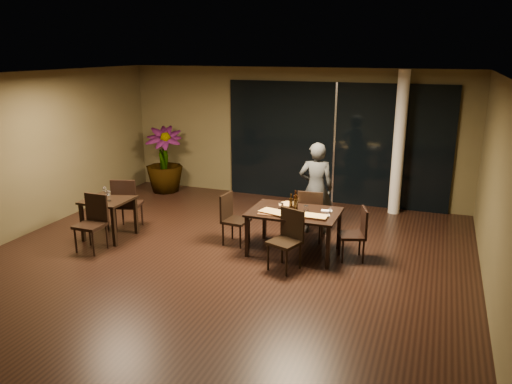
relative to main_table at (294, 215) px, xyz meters
The scene contains 33 objects.
ground 1.45m from the main_table, 141.34° to the right, with size 8.00×8.00×0.00m, color black.
wall_back 3.50m from the main_table, 107.10° to the left, with size 8.00×0.10×3.00m, color #4B4328.
wall_front 5.02m from the main_table, 101.65° to the right, with size 8.00×0.10×3.00m, color #4B4328.
wall_left 5.18m from the main_table, behind, with size 0.10×8.00×3.00m, color #4B4328.
wall_right 3.26m from the main_table, 14.70° to the right, with size 0.10×8.00×3.00m, color #4B4328.
ceiling 2.67m from the main_table, 141.34° to the right, with size 8.00×8.00×0.04m, color silver.
window_panel 3.23m from the main_table, 90.00° to the left, with size 5.00×0.06×2.70m, color black.
column 3.28m from the main_table, 63.84° to the left, with size 0.24×0.24×3.00m, color silver.
main_table is the anchor object (origin of this frame).
side_table 3.44m from the main_table, behind, with size 0.80×0.80×0.75m.
chair_main_far 0.64m from the main_table, 77.82° to the left, with size 0.50×0.50×0.97m.
chair_main_near 0.65m from the main_table, 82.84° to the right, with size 0.57×0.57×0.96m.
chair_main_left 1.18m from the main_table, behind, with size 0.46×0.46×0.92m.
chair_main_right 1.07m from the main_table, ahead, with size 0.52×0.52×0.89m.
chair_side_far 3.32m from the main_table, behind, with size 0.59×0.59×1.03m.
chair_side_near 3.48m from the main_table, 162.15° to the right, with size 0.46×0.46×0.98m.
diner 1.12m from the main_table, 85.05° to the left, with size 0.59×0.39×1.75m, color #2B2D2F.
potted_plant 4.81m from the main_table, 147.35° to the left, with size 0.87×0.87×1.59m, color #204E1A.
pizza_board_left 0.36m from the main_table, 134.64° to the right, with size 0.57×0.29×0.01m, color #482A17.
pizza_board_right 0.42m from the main_table, 30.17° to the right, with size 0.49×0.25×0.01m, color #4C2A18.
oblong_pizza_left 0.37m from the main_table, 134.64° to the right, with size 0.53×0.24×0.02m, color maroon, non-canonical shape.
oblong_pizza_right 0.43m from the main_table, 30.17° to the right, with size 0.47×0.23×0.02m, color maroon, non-canonical shape.
round_pizza 0.39m from the main_table, 121.03° to the left, with size 0.30×0.30×0.01m, color #B82E14.
bottle_a 0.23m from the main_table, 166.23° to the left, with size 0.06×0.06×0.29m, color black, non-canonical shape.
bottle_b 0.22m from the main_table, ahead, with size 0.06×0.06×0.29m, color black, non-canonical shape.
bottle_c 0.26m from the main_table, 96.55° to the left, with size 0.07×0.07×0.34m, color black, non-canonical shape.
tumbler_left 0.29m from the main_table, 168.10° to the left, with size 0.08×0.08×0.10m, color white.
tumbler_right 0.23m from the main_table, 23.37° to the left, with size 0.08×0.08×0.09m, color white.
napkin_near 0.54m from the main_table, ahead, with size 0.18×0.10×0.01m, color white.
napkin_far 0.55m from the main_table, 19.87° to the left, with size 0.18×0.10×0.01m, color white.
wine_glass_a 3.58m from the main_table, behind, with size 0.08×0.08×0.17m, color white, non-canonical shape.
wine_glass_b 3.36m from the main_table, 169.71° to the right, with size 0.08×0.08×0.19m, color white, non-canonical shape.
side_napkin 3.45m from the main_table, 167.65° to the right, with size 0.18×0.11×0.01m, color white.
Camera 1 is at (3.19, -6.92, 3.39)m, focal length 35.00 mm.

